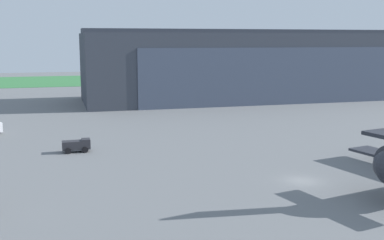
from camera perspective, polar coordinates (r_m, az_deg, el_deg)
name	(u,v)px	position (r m, az deg, el deg)	size (l,w,h in m)	color
ground_plane	(302,181)	(61.98, 12.82, -7.02)	(440.00, 440.00, 0.00)	slate
grass_field_strip	(125,79)	(216.05, -7.92, 4.78)	(440.00, 56.00, 0.08)	#34753E
maintenance_hangar	(261,66)	(145.36, 8.12, 6.36)	(103.30, 30.11, 20.33)	#383D47
stair_truck	(77,145)	(77.45, -13.47, -2.89)	(4.31, 2.30, 2.02)	#28282D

